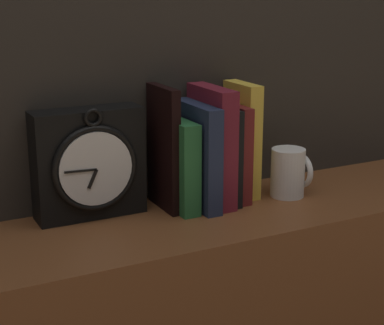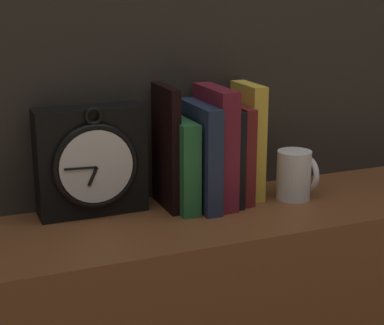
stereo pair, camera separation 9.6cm
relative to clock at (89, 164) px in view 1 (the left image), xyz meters
name	(u,v)px [view 1 (the left image)]	position (x,y,z in m)	size (l,w,h in m)	color
clock	(89,164)	(0.00, 0.00, 0.00)	(0.21, 0.08, 0.22)	black
book_slot0_black	(164,148)	(0.15, -0.02, 0.02)	(0.02, 0.12, 0.25)	black
book_slot1_green	(179,164)	(0.17, -0.03, -0.01)	(0.04, 0.14, 0.18)	#276837
book_slot2_navy	(197,156)	(0.21, -0.04, 0.00)	(0.03, 0.16, 0.21)	#222D4B
book_slot3_maroon	(212,146)	(0.25, -0.03, 0.01)	(0.04, 0.15, 0.24)	maroon
book_slot4_black	(223,154)	(0.28, -0.03, -0.01)	(0.01, 0.14, 0.20)	black
book_slot5_maroon	(232,151)	(0.30, -0.03, -0.01)	(0.02, 0.13, 0.20)	maroon
book_slot6_yellow	(242,140)	(0.33, -0.02, 0.01)	(0.03, 0.11, 0.24)	yellow
mug	(289,172)	(0.41, -0.07, -0.05)	(0.08, 0.07, 0.10)	white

